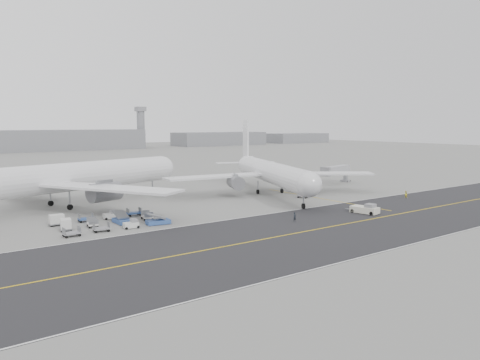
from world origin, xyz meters
TOP-DOWN VIEW (x-y plane):
  - ground at (0.00, 0.00)m, footprint 700.00×700.00m
  - taxiway at (5.02, -17.98)m, footprint 220.00×59.00m
  - horizon_buildings at (30.00, 260.00)m, footprint 520.00×28.00m
  - control_tower at (100.00, 265.00)m, footprint 7.00×7.00m
  - airliner_a at (-24.99, 30.25)m, footprint 64.05×62.69m
  - airliner_b at (25.11, 18.94)m, footprint 53.29×54.35m
  - pushback_tug at (23.35, -13.50)m, footprint 3.67×7.44m
  - jet_bridge at (54.92, 23.17)m, footprint 14.94×6.25m
  - gse_cluster at (-23.38, 7.12)m, footprint 24.98×19.87m
  - stray_dolly at (27.12, 8.81)m, footprint 2.59×2.99m
  - ground_crew_a at (5.95, -11.07)m, footprint 0.70×0.49m
  - ground_crew_b at (47.60, -6.35)m, footprint 1.04×0.94m

SIDE VIEW (x-z plane):
  - ground at x=0.00m, z-range 0.00..0.00m
  - horizon_buildings at x=30.00m, z-range -14.00..14.00m
  - gse_cluster at x=-23.38m, z-range -1.06..1.06m
  - stray_dolly at x=27.12m, z-range -0.79..0.79m
  - taxiway at x=5.02m, z-range -0.01..0.03m
  - pushback_tug at x=23.35m, z-range -0.19..1.91m
  - ground_crew_b at x=47.60m, z-range 0.00..1.76m
  - ground_crew_a at x=5.95m, z-range 0.00..1.84m
  - jet_bridge at x=54.92m, z-range 1.10..6.68m
  - airliner_b at x=25.11m, z-range -4.17..15.52m
  - airliner_a at x=-24.99m, z-range -4.81..17.83m
  - control_tower at x=100.00m, z-range 0.63..31.88m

